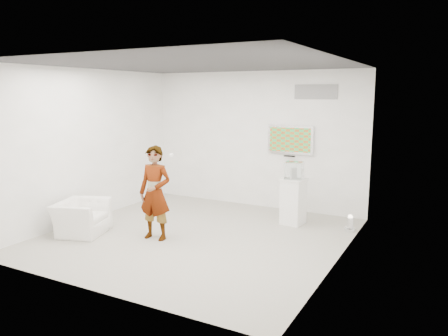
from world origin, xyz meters
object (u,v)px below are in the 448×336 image
at_px(person, 155,193).
at_px(floor_uplight, 350,224).
at_px(tv, 291,140).
at_px(pedestal, 293,201).
at_px(armchair, 81,217).

distance_m(person, floor_uplight, 3.61).
height_order(tv, floor_uplight, tv).
bearing_deg(tv, person, -116.09).
relative_size(person, pedestal, 1.82).
bearing_deg(pedestal, floor_uplight, 2.18).
xyz_separation_m(tv, floor_uplight, (1.50, -0.88, -1.40)).
relative_size(tv, armchair, 1.09).
bearing_deg(person, tv, 59.11).
bearing_deg(floor_uplight, armchair, -150.52).
bearing_deg(armchair, person, -90.90).
bearing_deg(floor_uplight, pedestal, -177.82).
relative_size(person, armchair, 1.78).
height_order(tv, armchair, tv).
distance_m(armchair, floor_uplight, 4.92).
bearing_deg(armchair, floor_uplight, -78.05).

